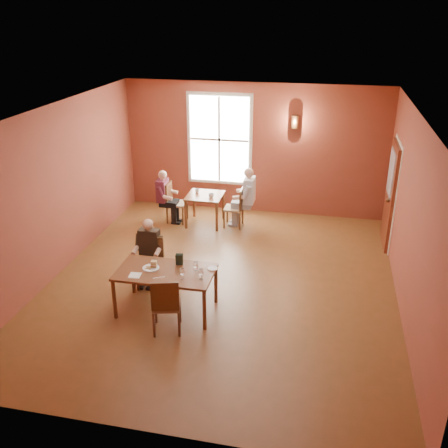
% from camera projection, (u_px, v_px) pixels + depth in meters
% --- Properties ---
extents(ground, '(6.00, 7.00, 0.01)m').
position_uv_depth(ground, '(222.00, 282.00, 8.88)').
color(ground, brown).
rests_on(ground, ground).
extents(wall_back, '(6.00, 0.04, 3.00)m').
position_uv_depth(wall_back, '(254.00, 149.00, 11.41)').
color(wall_back, brown).
rests_on(wall_back, ground).
extents(wall_front, '(6.00, 0.04, 3.00)m').
position_uv_depth(wall_front, '(150.00, 325.00, 5.14)').
color(wall_front, brown).
rests_on(wall_front, ground).
extents(wall_left, '(0.04, 7.00, 3.00)m').
position_uv_depth(wall_left, '(57.00, 191.00, 8.85)').
color(wall_left, brown).
rests_on(wall_left, ground).
extents(wall_right, '(0.04, 7.00, 3.00)m').
position_uv_depth(wall_right, '(411.00, 219.00, 7.70)').
color(wall_right, brown).
rests_on(wall_right, ground).
extents(ceiling, '(6.00, 7.00, 0.04)m').
position_uv_depth(ceiling, '(221.00, 113.00, 7.67)').
color(ceiling, white).
rests_on(ceiling, wall_back).
extents(window, '(1.36, 0.10, 1.96)m').
position_uv_depth(window, '(219.00, 140.00, 11.44)').
color(window, white).
rests_on(window, wall_back).
extents(door, '(0.12, 1.04, 2.10)m').
position_uv_depth(door, '(390.00, 195.00, 9.96)').
color(door, maroon).
rests_on(door, ground).
extents(wall_sconce, '(0.16, 0.16, 0.28)m').
position_uv_depth(wall_sconce, '(295.00, 122.00, 10.87)').
color(wall_sconce, brown).
rests_on(wall_sconce, wall_back).
extents(main_table, '(1.52, 0.86, 0.71)m').
position_uv_depth(main_table, '(166.00, 291.00, 7.94)').
color(main_table, brown).
rests_on(main_table, ground).
extents(chair_diner_main, '(0.39, 0.39, 0.88)m').
position_uv_depth(chair_diner_main, '(150.00, 264.00, 8.58)').
color(chair_diner_main, '#522E18').
rests_on(chair_diner_main, ground).
extents(diner_main, '(0.46, 0.46, 1.14)m').
position_uv_depth(diner_main, '(149.00, 258.00, 8.51)').
color(diner_main, '#45261D').
rests_on(diner_main, ground).
extents(chair_empty, '(0.50, 0.50, 0.92)m').
position_uv_depth(chair_empty, '(166.00, 303.00, 7.41)').
color(chair_empty, '#482A11').
rests_on(chair_empty, ground).
extents(plate_food, '(0.34, 0.34, 0.03)m').
position_uv_depth(plate_food, '(151.00, 268.00, 7.86)').
color(plate_food, white).
rests_on(plate_food, main_table).
extents(sandwich, '(0.09, 0.09, 0.11)m').
position_uv_depth(sandwich, '(154.00, 265.00, 7.87)').
color(sandwich, tan).
rests_on(sandwich, main_table).
extents(goblet_a, '(0.07, 0.07, 0.19)m').
position_uv_depth(goblet_a, '(196.00, 266.00, 7.74)').
color(goblet_a, white).
rests_on(goblet_a, main_table).
extents(goblet_b, '(0.09, 0.09, 0.19)m').
position_uv_depth(goblet_b, '(201.00, 274.00, 7.53)').
color(goblet_b, white).
rests_on(goblet_b, main_table).
extents(goblet_c, '(0.10, 0.10, 0.18)m').
position_uv_depth(goblet_c, '(182.00, 273.00, 7.54)').
color(goblet_c, white).
rests_on(goblet_c, main_table).
extents(menu_stand, '(0.12, 0.08, 0.19)m').
position_uv_depth(menu_stand, '(179.00, 259.00, 7.94)').
color(menu_stand, black).
rests_on(menu_stand, main_table).
extents(knife, '(0.17, 0.10, 0.00)m').
position_uv_depth(knife, '(159.00, 277.00, 7.61)').
color(knife, white).
rests_on(knife, main_table).
extents(napkin, '(0.19, 0.19, 0.01)m').
position_uv_depth(napkin, '(135.00, 275.00, 7.67)').
color(napkin, white).
rests_on(napkin, main_table).
extents(side_plate, '(0.18, 0.18, 0.01)m').
position_uv_depth(side_plate, '(213.00, 268.00, 7.86)').
color(side_plate, white).
rests_on(side_plate, main_table).
extents(second_table, '(0.78, 0.78, 0.68)m').
position_uv_depth(second_table, '(205.00, 209.00, 11.15)').
color(second_table, brown).
rests_on(second_table, ground).
extents(chair_diner_white, '(0.39, 0.39, 0.89)m').
position_uv_depth(chair_diner_white, '(234.00, 207.00, 10.98)').
color(chair_diner_white, '#3D1F14').
rests_on(chair_diner_white, ground).
extents(diner_white, '(0.52, 0.52, 1.29)m').
position_uv_depth(diner_white, '(235.00, 199.00, 10.90)').
color(diner_white, beige).
rests_on(diner_white, ground).
extents(chair_diner_maroon, '(0.40, 0.40, 0.91)m').
position_uv_depth(chair_diner_maroon, '(177.00, 202.00, 11.23)').
color(chair_diner_maroon, '#4D260F').
rests_on(chair_diner_maroon, ground).
extents(diner_maroon, '(0.47, 0.47, 1.17)m').
position_uv_depth(diner_maroon, '(176.00, 197.00, 11.18)').
color(diner_maroon, maroon).
rests_on(diner_maroon, ground).
extents(cup_a, '(0.15, 0.15, 0.09)m').
position_uv_depth(cup_a, '(211.00, 195.00, 10.85)').
color(cup_a, silver).
rests_on(cup_a, second_table).
extents(cup_b, '(0.12, 0.12, 0.09)m').
position_uv_depth(cup_b, '(197.00, 191.00, 11.12)').
color(cup_b, white).
rests_on(cup_b, second_table).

